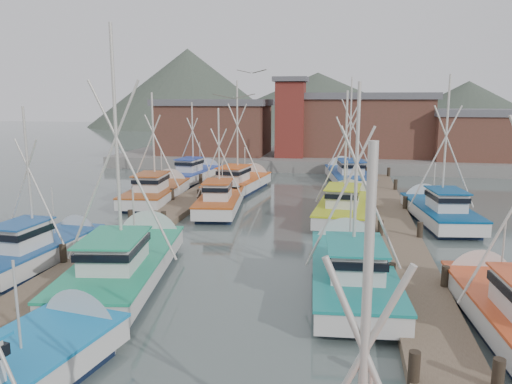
% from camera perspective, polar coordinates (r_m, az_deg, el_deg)
% --- Properties ---
extents(ground, '(260.00, 260.00, 0.00)m').
position_cam_1_polar(ground, '(22.82, -0.66, -8.52)').
color(ground, '#455350').
rests_on(ground, ground).
extents(dock_left, '(2.30, 46.00, 1.50)m').
position_cam_1_polar(dock_left, '(28.50, -13.05, -4.44)').
color(dock_left, brown).
rests_on(dock_left, ground).
extents(dock_right, '(2.30, 46.00, 1.50)m').
position_cam_1_polar(dock_right, '(26.39, 16.27, -5.81)').
color(dock_right, brown).
rests_on(dock_right, ground).
extents(quay, '(44.00, 16.00, 1.20)m').
position_cam_1_polar(quay, '(58.71, 6.28, 3.84)').
color(quay, gray).
rests_on(quay, ground).
extents(shed_left, '(12.72, 8.48, 6.20)m').
position_cam_1_polar(shed_left, '(58.25, -4.74, 7.50)').
color(shed_left, brown).
rests_on(shed_left, quay).
extents(shed_center, '(14.84, 9.54, 6.90)m').
position_cam_1_polar(shed_center, '(58.25, 12.31, 7.64)').
color(shed_center, brown).
rests_on(shed_center, quay).
extents(shed_right, '(8.48, 6.36, 5.20)m').
position_cam_1_polar(shed_right, '(56.75, 23.60, 6.07)').
color(shed_right, brown).
rests_on(shed_right, quay).
extents(lookout_tower, '(3.60, 3.60, 8.50)m').
position_cam_1_polar(lookout_tower, '(54.54, 3.96, 8.58)').
color(lookout_tower, maroon).
rests_on(lookout_tower, quay).
extents(distant_hills, '(175.00, 140.00, 42.00)m').
position_cam_1_polar(distant_hills, '(144.93, 3.71, 7.66)').
color(distant_hills, '#475244').
rests_on(distant_hills, ground).
extents(boat_4, '(4.67, 10.64, 11.27)m').
position_cam_1_polar(boat_4, '(22.07, -14.37, -7.65)').
color(boat_4, black).
rests_on(boat_4, ground).
extents(boat_5, '(3.75, 10.04, 9.00)m').
position_cam_1_polar(boat_5, '(20.79, 10.80, -8.68)').
color(boat_5, black).
rests_on(boat_5, ground).
extents(boat_6, '(3.18, 8.04, 7.76)m').
position_cam_1_polar(boat_6, '(25.06, -23.07, -6.01)').
color(boat_6, black).
rests_on(boat_6, ground).
extents(boat_7, '(3.77, 8.63, 9.45)m').
position_cam_1_polar(boat_7, '(18.88, 26.94, -11.70)').
color(boat_7, black).
rests_on(boat_7, ground).
extents(boat_8, '(3.46, 8.49, 7.55)m').
position_cam_1_polar(boat_8, '(33.83, -4.04, -1.01)').
color(boat_8, black).
rests_on(boat_8, ground).
extents(boat_9, '(3.64, 9.67, 8.81)m').
position_cam_1_polar(boat_9, '(32.43, 10.10, -1.65)').
color(boat_9, black).
rests_on(boat_9, ground).
extents(boat_10, '(3.70, 9.70, 8.75)m').
position_cam_1_polar(boat_10, '(37.82, -11.10, 0.07)').
color(boat_10, black).
rests_on(boat_10, ground).
extents(boat_11, '(3.94, 9.18, 9.63)m').
position_cam_1_polar(boat_11, '(32.74, 20.00, -2.01)').
color(boat_11, black).
rests_on(boat_11, ground).
extents(boat_12, '(4.10, 9.75, 9.70)m').
position_cam_1_polar(boat_12, '(40.87, -1.75, 1.05)').
color(boat_12, black).
rests_on(boat_12, ground).
extents(boat_13, '(4.63, 10.37, 10.24)m').
position_cam_1_polar(boat_13, '(45.79, 10.39, 1.92)').
color(boat_13, black).
rests_on(boat_13, ground).
extents(boat_14, '(3.52, 8.74, 7.85)m').
position_cam_1_polar(boat_14, '(46.31, -6.83, 2.11)').
color(boat_14, black).
rests_on(boat_14, ground).
extents(gull_near, '(1.54, 0.66, 0.24)m').
position_cam_1_polar(gull_near, '(18.07, -2.57, 10.80)').
color(gull_near, gray).
rests_on(gull_near, ground).
extents(gull_far, '(1.55, 0.65, 0.24)m').
position_cam_1_polar(gull_far, '(25.88, -0.50, 13.56)').
color(gull_far, gray).
rests_on(gull_far, ground).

